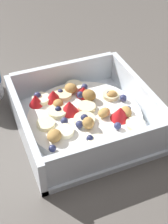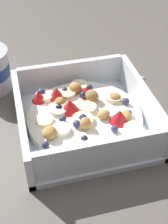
# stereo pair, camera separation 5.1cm
# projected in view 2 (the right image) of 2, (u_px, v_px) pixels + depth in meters

# --- Properties ---
(ground_plane) EXTENTS (2.40, 2.40, 0.00)m
(ground_plane) POSITION_uv_depth(u_px,v_px,m) (81.00, 128.00, 0.53)
(ground_plane) COLOR #56514C
(fruit_bowl) EXTENTS (0.21, 0.21, 0.06)m
(fruit_bowl) POSITION_uv_depth(u_px,v_px,m) (83.00, 116.00, 0.52)
(fruit_bowl) COLOR white
(fruit_bowl) RESTS_ON ground
(spoon) EXTENTS (0.06, 0.17, 0.01)m
(spoon) POSITION_uv_depth(u_px,v_px,m) (84.00, 78.00, 0.63)
(spoon) COLOR silver
(spoon) RESTS_ON ground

